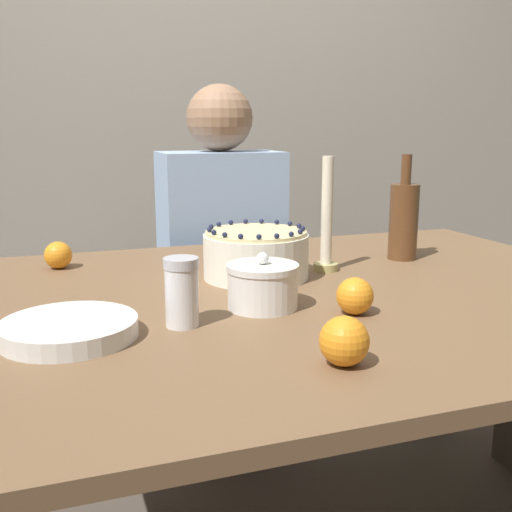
# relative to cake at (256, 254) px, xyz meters

# --- Properties ---
(wall_behind) EXTENTS (8.00, 0.05, 2.60)m
(wall_behind) POSITION_rel_cake_xyz_m (0.09, 1.25, 0.52)
(wall_behind) COLOR #ADA393
(wall_behind) RESTS_ON ground_plane
(dining_table) EXTENTS (1.52, 1.16, 0.73)m
(dining_table) POSITION_rel_cake_xyz_m (0.09, -0.15, -0.15)
(dining_table) COLOR brown
(dining_table) RESTS_ON ground_plane
(cake) EXTENTS (0.25, 0.25, 0.12)m
(cake) POSITION_rel_cake_xyz_m (0.00, 0.00, 0.00)
(cake) COLOR white
(cake) RESTS_ON dining_table
(sugar_bowl) EXTENTS (0.14, 0.14, 0.11)m
(sugar_bowl) POSITION_rel_cake_xyz_m (-0.07, -0.23, -0.01)
(sugar_bowl) COLOR white
(sugar_bowl) RESTS_ON dining_table
(sugar_shaker) EXTENTS (0.06, 0.06, 0.12)m
(sugar_shaker) POSITION_rel_cake_xyz_m (-0.24, -0.29, 0.01)
(sugar_shaker) COLOR white
(sugar_shaker) RESTS_ON dining_table
(plate_stack) EXTENTS (0.23, 0.23, 0.03)m
(plate_stack) POSITION_rel_cake_xyz_m (-0.43, -0.29, -0.04)
(plate_stack) COLOR white
(plate_stack) RESTS_ON dining_table
(candle) EXTENTS (0.06, 0.06, 0.28)m
(candle) POSITION_rel_cake_xyz_m (0.19, 0.01, 0.06)
(candle) COLOR tan
(candle) RESTS_ON dining_table
(bottle) EXTENTS (0.08, 0.08, 0.28)m
(bottle) POSITION_rel_cake_xyz_m (0.44, 0.06, 0.05)
(bottle) COLOR brown
(bottle) RESTS_ON dining_table
(orange_fruit_0) EXTENTS (0.07, 0.07, 0.07)m
(orange_fruit_0) POSITION_rel_cake_xyz_m (0.08, -0.33, -0.02)
(orange_fruit_0) COLOR orange
(orange_fruit_0) RESTS_ON dining_table
(orange_fruit_1) EXTENTS (0.07, 0.07, 0.07)m
(orange_fruit_1) POSITION_rel_cake_xyz_m (-0.44, 0.25, -0.02)
(orange_fruit_1) COLOR orange
(orange_fruit_1) RESTS_ON dining_table
(orange_fruit_2) EXTENTS (0.08, 0.08, 0.08)m
(orange_fruit_2) POSITION_rel_cake_xyz_m (-0.05, -0.55, -0.02)
(orange_fruit_2) COLOR orange
(orange_fruit_2) RESTS_ON dining_table
(person_man_blue_shirt) EXTENTS (0.40, 0.34, 1.21)m
(person_man_blue_shirt) POSITION_rel_cake_xyz_m (0.09, 0.63, -0.25)
(person_man_blue_shirt) COLOR #595960
(person_man_blue_shirt) RESTS_ON ground_plane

